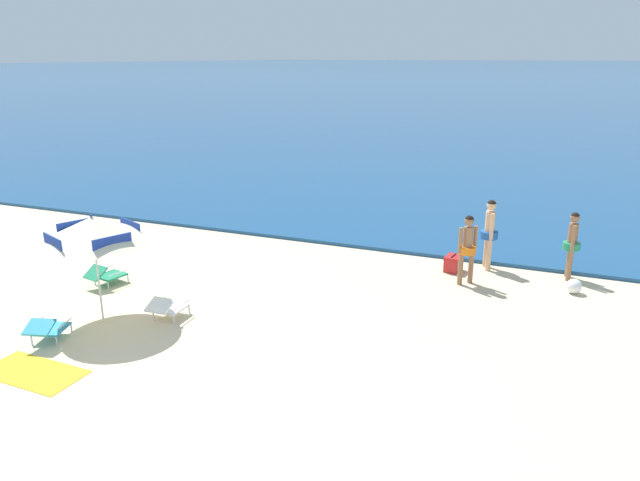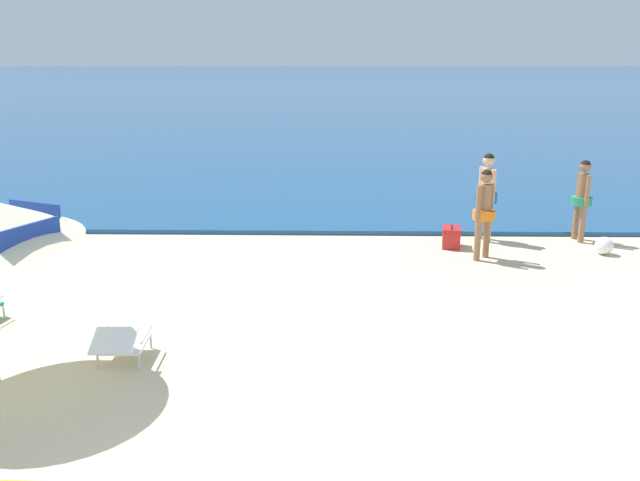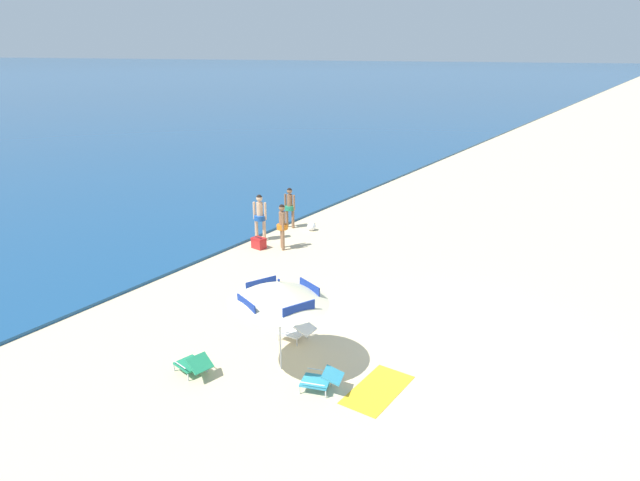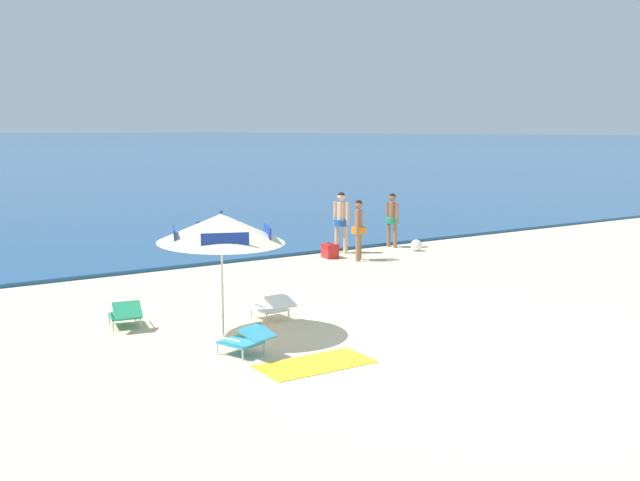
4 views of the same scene
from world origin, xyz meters
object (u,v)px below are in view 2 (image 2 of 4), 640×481
object	(u,v)px
person_standing_beside	(487,191)
cooler_box	(451,237)
lounge_chair_beside_umbrella	(121,343)
person_standing_near_shore	(484,208)
person_wading_in	(582,195)
beach_ball	(604,246)

from	to	relation	value
person_standing_beside	cooler_box	bearing A→B (deg)	-145.50
lounge_chair_beside_umbrella	cooler_box	world-z (taller)	lounge_chair_beside_umbrella
lounge_chair_beside_umbrella	cooler_box	distance (m)	7.12
person_standing_near_shore	person_wading_in	size ratio (longest dim) A/B	1.01
person_standing_beside	person_wading_in	bearing A→B (deg)	0.00
person_standing_near_shore	person_standing_beside	world-z (taller)	person_standing_beside
person_standing_near_shore	cooler_box	world-z (taller)	person_standing_near_shore
lounge_chair_beside_umbrella	cooler_box	bearing A→B (deg)	46.43
person_standing_beside	cooler_box	world-z (taller)	person_standing_beside
person_standing_near_shore	beach_ball	distance (m)	2.56
person_standing_beside	person_wading_in	size ratio (longest dim) A/B	1.08
cooler_box	beach_ball	size ratio (longest dim) A/B	1.58
person_wading_in	beach_ball	size ratio (longest dim) A/B	4.88
lounge_chair_beside_umbrella	person_standing_beside	world-z (taller)	person_standing_beside
lounge_chair_beside_umbrella	person_wading_in	world-z (taller)	person_wading_in
lounge_chair_beside_umbrella	person_standing_near_shore	size ratio (longest dim) A/B	0.53
person_standing_beside	lounge_chair_beside_umbrella	bearing A→B (deg)	-134.93
person_standing_beside	beach_ball	size ratio (longest dim) A/B	5.25
person_standing_near_shore	person_wading_in	world-z (taller)	person_standing_near_shore
lounge_chair_beside_umbrella	person_wading_in	size ratio (longest dim) A/B	0.54
person_standing_beside	person_wading_in	xyz separation A→B (m)	(1.93, 0.00, -0.07)
person_standing_near_shore	beach_ball	world-z (taller)	person_standing_near_shore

